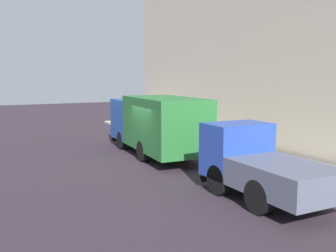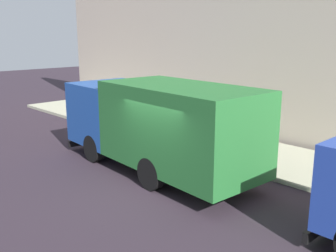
{
  "view_description": "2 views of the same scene",
  "coord_description": "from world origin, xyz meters",
  "views": [
    {
      "loc": [
        -6.86,
        -15.29,
        3.83
      ],
      "look_at": [
        0.91,
        -0.46,
        1.65
      ],
      "focal_mm": 40.52,
      "sensor_mm": 36.0,
      "label": 1
    },
    {
      "loc": [
        -6.81,
        -7.51,
        4.29
      ],
      "look_at": [
        1.08,
        0.67,
        1.59
      ],
      "focal_mm": 41.13,
      "sensor_mm": 36.0,
      "label": 2
    }
  ],
  "objects": [
    {
      "name": "small_flatbed_truck",
      "position": [
        1.07,
        -6.28,
        1.09
      ],
      "size": [
        2.2,
        4.67,
        2.28
      ],
      "rotation": [
        0.0,
        0.0,
        -0.01
      ],
      "color": "#2342A6",
      "rests_on": "ground"
    },
    {
      "name": "building_facade",
      "position": [
        6.98,
        0.0,
        5.57
      ],
      "size": [
        0.5,
        30.0,
        11.13
      ],
      "primitive_type": "cube",
      "color": "#BEAD9C",
      "rests_on": "ground"
    },
    {
      "name": "large_utility_truck",
      "position": [
        1.14,
        1.25,
        1.61
      ],
      "size": [
        2.99,
        7.69,
        2.88
      ],
      "rotation": [
        0.0,
        0.0,
        -0.07
      ],
      "color": "#1B4BA5",
      "rests_on": "ground"
    },
    {
      "name": "ground",
      "position": [
        0.0,
        0.0,
        0.0
      ],
      "size": [
        80.0,
        80.0,
        0.0
      ],
      "primitive_type": "plane",
      "color": "#2E242D"
    },
    {
      "name": "pedestrian_walking",
      "position": [
        3.72,
        3.29,
        1.04
      ],
      "size": [
        0.45,
        0.45,
        1.69
      ],
      "rotation": [
        0.0,
        0.0,
        6.07
      ],
      "color": "black",
      "rests_on": "sidewalk"
    },
    {
      "name": "sidewalk",
      "position": [
        4.74,
        0.0,
        0.08
      ],
      "size": [
        3.48,
        30.0,
        0.15
      ],
      "primitive_type": "cube",
      "color": "#B0AF93",
      "rests_on": "ground"
    }
  ]
}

